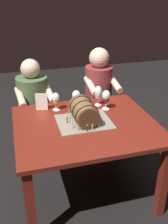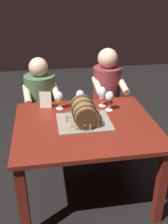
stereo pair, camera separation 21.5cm
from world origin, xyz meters
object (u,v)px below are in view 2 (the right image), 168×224
wine_glass_red (109,97)px  person_seated_left (42,112)px  person_seated_right (106,105)px  wine_glass_rose (102,94)px  dining_table (85,135)px  barrel_cake (84,113)px  wine_glass_white (80,96)px  menu_card (45,100)px  wine_glass_amber (59,97)px

wine_glass_red → person_seated_left: (-0.62, 0.54, -0.36)m
wine_glass_red → person_seated_right: size_ratio=0.16×
wine_glass_rose → person_seated_left: bearing=143.2°
dining_table → barrel_cake: (-0.01, 0.02, 0.20)m
wine_glass_rose → dining_table: bearing=-124.0°
wine_glass_red → dining_table: bearing=-140.0°
wine_glass_rose → person_seated_right: person_seated_right is taller
barrel_cake → wine_glass_white: bearing=87.2°
wine_glass_rose → menu_card: size_ratio=1.22×
menu_card → person_seated_left: (-0.05, 0.39, -0.31)m
dining_table → wine_glass_amber: bearing=120.9°
wine_glass_rose → wine_glass_white: 0.21m
dining_table → person_seated_right: (0.37, 0.76, -0.10)m
barrel_cake → person_seated_left: (-0.36, 0.74, -0.32)m
menu_card → wine_glass_amber: bearing=-6.2°
wine_glass_rose → wine_glass_red: wine_glass_rose is taller
menu_card → person_seated_left: bearing=109.6°
barrel_cake → wine_glass_red: (0.27, 0.20, 0.04)m
barrel_cake → menu_card: size_ratio=2.81×
wine_glass_amber → menu_card: (-0.13, 0.04, -0.04)m
wine_glass_rose → wine_glass_white: size_ratio=1.20×
person_seated_left → person_seated_right: person_seated_right is taller
wine_glass_amber → wine_glass_red: bearing=-13.2°
wine_glass_white → dining_table: bearing=-91.1°
barrel_cake → person_seated_right: bearing=62.9°
barrel_cake → menu_card: 0.47m
wine_glass_red → menu_card: size_ratio=1.17×
wine_glass_rose → wine_glass_amber: bearing=179.7°
wine_glass_amber → wine_glass_white: wine_glass_amber is taller
dining_table → wine_glass_amber: size_ratio=6.91×
wine_glass_white → person_seated_right: bearing=48.6°
wine_glass_rose → wine_glass_white: wine_glass_rose is taller
person_seated_left → dining_table: bearing=-64.1°
wine_glass_red → barrel_cake: bearing=-143.3°
wine_glass_amber → person_seated_right: size_ratio=0.14×
dining_table → wine_glass_red: (0.26, 0.22, 0.24)m
person_seated_left → wine_glass_white: bearing=-47.6°
menu_card → barrel_cake: bearing=-35.7°
dining_table → person_seated_left: bearing=115.9°
wine_glass_red → wine_glass_white: bearing=152.6°
dining_table → wine_glass_white: size_ratio=7.26×
dining_table → wine_glass_white: wine_glass_white is taller
barrel_cake → wine_glass_amber: size_ratio=2.62×
wine_glass_white → wine_glass_red: (0.25, -0.13, 0.02)m
wine_glass_rose → wine_glass_red: 0.11m
wine_glass_red → menu_card: (-0.58, 0.15, -0.05)m
dining_table → menu_card: 0.52m
menu_card → person_seated_right: 0.84m
wine_glass_rose → wine_glass_red: size_ratio=1.05×
wine_glass_red → person_seated_left: bearing=139.2°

